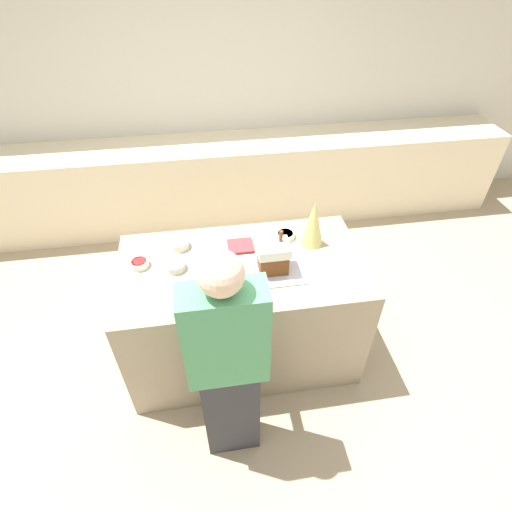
{
  "coord_description": "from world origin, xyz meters",
  "views": [
    {
      "loc": [
        -0.2,
        -1.91,
        2.64
      ],
      "look_at": [
        0.1,
        0.0,
        0.97
      ],
      "focal_mm": 28.0,
      "sensor_mm": 36.0,
      "label": 1
    }
  ],
  "objects_px": {
    "candy_bowl_near_tray_right": "(139,263)",
    "candy_bowl_far_right": "(285,235)",
    "gingerbread_house": "(273,256)",
    "candy_bowl_beside_tree": "(175,266)",
    "decorative_tree": "(313,223)",
    "candy_bowl_behind_tray": "(179,244)",
    "cookbook": "(240,246)",
    "baking_tray": "(273,269)",
    "person": "(228,365)"
  },
  "relations": [
    {
      "from": "candy_bowl_near_tray_right",
      "to": "candy_bowl_far_right",
      "type": "relative_size",
      "value": 0.91
    },
    {
      "from": "candy_bowl_near_tray_right",
      "to": "candy_bowl_far_right",
      "type": "xyz_separation_m",
      "value": [
        0.99,
        0.15,
        -0.0
      ]
    },
    {
      "from": "baking_tray",
      "to": "candy_bowl_near_tray_right",
      "type": "relative_size",
      "value": 3.22
    },
    {
      "from": "cookbook",
      "to": "person",
      "type": "relative_size",
      "value": 0.11
    },
    {
      "from": "decorative_tree",
      "to": "candy_bowl_near_tray_right",
      "type": "distance_m",
      "value": 1.16
    },
    {
      "from": "candy_bowl_near_tray_right",
      "to": "person",
      "type": "relative_size",
      "value": 0.08
    },
    {
      "from": "candy_bowl_behind_tray",
      "to": "cookbook",
      "type": "bearing_deg",
      "value": -8.92
    },
    {
      "from": "candy_bowl_near_tray_right",
      "to": "gingerbread_house",
      "type": "bearing_deg",
      "value": -11.15
    },
    {
      "from": "gingerbread_house",
      "to": "person",
      "type": "xyz_separation_m",
      "value": [
        -0.35,
        -0.6,
        -0.2
      ]
    },
    {
      "from": "baking_tray",
      "to": "candy_bowl_behind_tray",
      "type": "xyz_separation_m",
      "value": [
        -0.58,
        0.32,
        0.02
      ]
    },
    {
      "from": "candy_bowl_far_right",
      "to": "person",
      "type": "distance_m",
      "value": 1.06
    },
    {
      "from": "decorative_tree",
      "to": "cookbook",
      "type": "height_order",
      "value": "decorative_tree"
    },
    {
      "from": "candy_bowl_beside_tree",
      "to": "baking_tray",
      "type": "bearing_deg",
      "value": -9.45
    },
    {
      "from": "gingerbread_house",
      "to": "candy_bowl_near_tray_right",
      "type": "height_order",
      "value": "gingerbread_house"
    },
    {
      "from": "candy_bowl_behind_tray",
      "to": "cookbook",
      "type": "relative_size",
      "value": 0.75
    },
    {
      "from": "decorative_tree",
      "to": "baking_tray",
      "type": "bearing_deg",
      "value": -143.51
    },
    {
      "from": "candy_bowl_near_tray_right",
      "to": "candy_bowl_beside_tree",
      "type": "height_order",
      "value": "candy_bowl_beside_tree"
    },
    {
      "from": "candy_bowl_near_tray_right",
      "to": "candy_bowl_far_right",
      "type": "distance_m",
      "value": 1.0
    },
    {
      "from": "candy_bowl_beside_tree",
      "to": "candy_bowl_behind_tray",
      "type": "bearing_deg",
      "value": 82.75
    },
    {
      "from": "baking_tray",
      "to": "candy_bowl_near_tray_right",
      "type": "distance_m",
      "value": 0.86
    },
    {
      "from": "baking_tray",
      "to": "decorative_tree",
      "type": "xyz_separation_m",
      "value": [
        0.31,
        0.23,
        0.16
      ]
    },
    {
      "from": "candy_bowl_beside_tree",
      "to": "person",
      "type": "distance_m",
      "value": 0.76
    },
    {
      "from": "baking_tray",
      "to": "candy_bowl_far_right",
      "type": "bearing_deg",
      "value": 64.96
    },
    {
      "from": "baking_tray",
      "to": "cookbook",
      "type": "xyz_separation_m",
      "value": [
        -0.18,
        0.25,
        0.01
      ]
    },
    {
      "from": "cookbook",
      "to": "baking_tray",
      "type": "bearing_deg",
      "value": -55.47
    },
    {
      "from": "candy_bowl_beside_tree",
      "to": "cookbook",
      "type": "distance_m",
      "value": 0.46
    },
    {
      "from": "baking_tray",
      "to": "candy_bowl_beside_tree",
      "type": "distance_m",
      "value": 0.62
    },
    {
      "from": "candy_bowl_beside_tree",
      "to": "cookbook",
      "type": "relative_size",
      "value": 0.73
    },
    {
      "from": "candy_bowl_near_tray_right",
      "to": "cookbook",
      "type": "xyz_separation_m",
      "value": [
        0.67,
        0.09,
        -0.01
      ]
    },
    {
      "from": "gingerbread_house",
      "to": "candy_bowl_behind_tray",
      "type": "distance_m",
      "value": 0.67
    },
    {
      "from": "gingerbread_house",
      "to": "cookbook",
      "type": "xyz_separation_m",
      "value": [
        -0.18,
        0.25,
        -0.11
      ]
    },
    {
      "from": "gingerbread_house",
      "to": "candy_bowl_beside_tree",
      "type": "relative_size",
      "value": 2.25
    },
    {
      "from": "decorative_tree",
      "to": "candy_bowl_beside_tree",
      "type": "distance_m",
      "value": 0.94
    },
    {
      "from": "baking_tray",
      "to": "candy_bowl_behind_tray",
      "type": "distance_m",
      "value": 0.67
    },
    {
      "from": "candy_bowl_behind_tray",
      "to": "person",
      "type": "xyz_separation_m",
      "value": [
        0.23,
        -0.92,
        -0.11
      ]
    },
    {
      "from": "gingerbread_house",
      "to": "decorative_tree",
      "type": "relative_size",
      "value": 0.83
    },
    {
      "from": "gingerbread_house",
      "to": "candy_bowl_beside_tree",
      "type": "distance_m",
      "value": 0.63
    },
    {
      "from": "candy_bowl_near_tray_right",
      "to": "candy_bowl_behind_tray",
      "type": "relative_size",
      "value": 0.94
    },
    {
      "from": "baking_tray",
      "to": "candy_bowl_behind_tray",
      "type": "relative_size",
      "value": 3.04
    },
    {
      "from": "candy_bowl_far_right",
      "to": "person",
      "type": "relative_size",
      "value": 0.08
    },
    {
      "from": "decorative_tree",
      "to": "candy_bowl_behind_tray",
      "type": "relative_size",
      "value": 2.64
    },
    {
      "from": "decorative_tree",
      "to": "gingerbread_house",
      "type": "bearing_deg",
      "value": -143.5
    },
    {
      "from": "person",
      "to": "candy_bowl_behind_tray",
      "type": "bearing_deg",
      "value": 104.19
    },
    {
      "from": "candy_bowl_far_right",
      "to": "candy_bowl_beside_tree",
      "type": "xyz_separation_m",
      "value": [
        -0.76,
        -0.22,
        0.01
      ]
    },
    {
      "from": "decorative_tree",
      "to": "candy_bowl_far_right",
      "type": "bearing_deg",
      "value": 151.31
    },
    {
      "from": "baking_tray",
      "to": "candy_bowl_near_tray_right",
      "type": "bearing_deg",
      "value": 168.83
    },
    {
      "from": "candy_bowl_near_tray_right",
      "to": "cookbook",
      "type": "relative_size",
      "value": 0.71
    },
    {
      "from": "baking_tray",
      "to": "gingerbread_house",
      "type": "xyz_separation_m",
      "value": [
        0.0,
        0.0,
        0.11
      ]
    },
    {
      "from": "candy_bowl_near_tray_right",
      "to": "candy_bowl_behind_tray",
      "type": "xyz_separation_m",
      "value": [
        0.26,
        0.15,
        0.0
      ]
    },
    {
      "from": "gingerbread_house",
      "to": "candy_bowl_far_right",
      "type": "relative_size",
      "value": 2.09
    }
  ]
}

